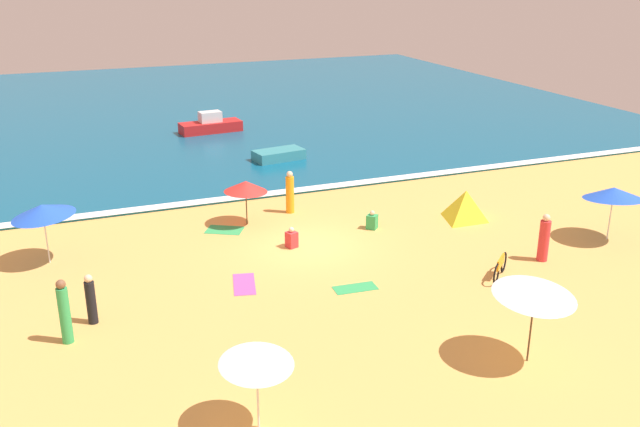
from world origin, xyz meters
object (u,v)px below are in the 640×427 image
object	(u,v)px
beach_umbrella_1	(535,289)
beachgoer_6	(290,193)
beachgoer_1	(372,221)
beachgoer_9	(544,239)
beach_umbrella_4	(246,186)
parked_bicycle	(500,267)
beach_umbrella_2	(614,193)
beachgoer_3	(91,300)
beach_umbrella_0	(42,210)
beachgoer_8	(65,312)
small_boat_1	(279,155)
beach_umbrella_3	(256,358)
beachgoer_2	(292,239)
beach_tent	(465,205)
small_boat_0	(211,125)

from	to	relation	value
beach_umbrella_1	beachgoer_6	world-z (taller)	beach_umbrella_1
beachgoer_1	beachgoer_9	world-z (taller)	beachgoer_9
beachgoer_9	beach_umbrella_4	bearing A→B (deg)	139.99
parked_bicycle	beachgoer_9	world-z (taller)	beachgoer_9
beach_umbrella_2	beachgoer_6	bearing A→B (deg)	144.39
beach_umbrella_4	beachgoer_3	distance (m)	9.09
beach_umbrella_0	beachgoer_1	xyz separation A→B (m)	(12.14, -1.19, -1.65)
beach_umbrella_0	beach_umbrella_1	distance (m)	16.53
beach_umbrella_0	parked_bicycle	size ratio (longest dim) A/B	1.64
beach_umbrella_1	beachgoer_8	size ratio (longest dim) A/B	1.42
beachgoer_9	beachgoer_1	bearing A→B (deg)	130.09
beach_umbrella_1	beachgoer_3	bearing A→B (deg)	148.68
beach_umbrella_1	beachgoer_9	distance (m)	7.23
beach_umbrella_2	small_boat_1	xyz separation A→B (m)	(-8.24, 15.31, -1.51)
beach_umbrella_3	beachgoer_6	bearing A→B (deg)	67.83
beach_umbrella_4	parked_bicycle	distance (m)	10.46
parked_bicycle	beachgoer_2	xyz separation A→B (m)	(-5.68, 5.10, -0.04)
parked_bicycle	beachgoer_9	bearing A→B (deg)	15.64
beachgoer_2	beach_umbrella_4	bearing A→B (deg)	106.82
beach_umbrella_1	beach_tent	world-z (taller)	beach_umbrella_1
beachgoer_3	beachgoer_2	bearing A→B (deg)	24.11
beachgoer_1	small_boat_0	bearing A→B (deg)	96.70
beachgoer_1	beachgoer_9	xyz separation A→B (m)	(4.30, -5.10, 0.50)
beach_umbrella_2	beach_tent	size ratio (longest dim) A/B	1.09
beach_umbrella_0	beach_umbrella_4	bearing A→B (deg)	8.33
beach_umbrella_2	small_boat_0	distance (m)	25.19
beach_umbrella_1	beachgoer_6	distance (m)	13.68
beach_umbrella_1	beachgoer_3	world-z (taller)	beach_umbrella_1
beach_umbrella_1	parked_bicycle	distance (m)	5.58
parked_bicycle	small_boat_1	world-z (taller)	parked_bicycle
parked_bicycle	beachgoer_2	size ratio (longest dim) A/B	1.74
beachgoer_1	small_boat_0	xyz separation A→B (m)	(-2.19, 18.63, 0.21)
beachgoer_1	beachgoer_8	size ratio (longest dim) A/B	0.40
beach_umbrella_1	small_boat_1	xyz separation A→B (m)	(0.11, 21.36, -1.75)
beach_umbrella_2	small_boat_1	size ratio (longest dim) A/B	0.95
beachgoer_2	beachgoer_6	world-z (taller)	beachgoer_6
beach_umbrella_1	beach_umbrella_2	bearing A→B (deg)	35.93
parked_bicycle	beachgoer_8	xyz separation A→B (m)	(-13.85, 0.87, 0.55)
beach_umbrella_0	small_boat_0	size ratio (longest dim) A/B	0.59
beach_umbrella_1	parked_bicycle	xyz separation A→B (m)	(2.44, 4.70, -1.74)
parked_bicycle	beachgoer_3	bearing A→B (deg)	172.26
beach_umbrella_0	beach_umbrella_2	bearing A→B (deg)	-15.54
small_boat_0	beach_umbrella_0	bearing A→B (deg)	-119.71
beach_umbrella_0	beach_umbrella_4	size ratio (longest dim) A/B	1.21
beachgoer_1	beach_tent	bearing A→B (deg)	-4.98
beach_umbrella_2	beach_umbrella_4	size ratio (longest dim) A/B	1.43
beach_umbrella_4	beach_tent	world-z (taller)	beach_umbrella_4
beachgoer_2	beachgoer_9	distance (m)	9.12
beach_umbrella_0	beachgoer_3	distance (m)	5.40
small_boat_0	beachgoer_8	bearing A→B (deg)	-112.27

